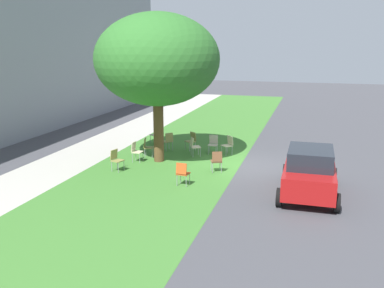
# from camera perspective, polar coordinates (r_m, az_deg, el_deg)

# --- Properties ---
(ground) EXTENTS (80.00, 80.00, 0.00)m
(ground) POSITION_cam_1_polar(r_m,az_deg,el_deg) (17.98, 7.19, -2.95)
(ground) COLOR #424247
(grass_verge) EXTENTS (48.00, 6.00, 0.01)m
(grass_verge) POSITION_cam_1_polar(r_m,az_deg,el_deg) (18.71, -2.54, -2.19)
(grass_verge) COLOR #3D752D
(grass_verge) RESTS_ON ground
(sidewalk_strip) EXTENTS (48.00, 2.80, 0.01)m
(sidewalk_strip) POSITION_cam_1_polar(r_m,az_deg,el_deg) (20.51, -14.27, -1.19)
(sidewalk_strip) COLOR #ADA89E
(sidewalk_strip) RESTS_ON ground
(street_tree) EXTENTS (5.23, 5.23, 6.32)m
(street_tree) POSITION_cam_1_polar(r_m,az_deg,el_deg) (17.95, -4.72, 11.26)
(street_tree) COLOR brown
(street_tree) RESTS_ON ground
(chair_0) EXTENTS (0.42, 0.43, 0.88)m
(chair_0) POSITION_cam_1_polar(r_m,az_deg,el_deg) (18.50, -7.58, -0.82)
(chair_0) COLOR beige
(chair_0) RESTS_ON ground
(chair_1) EXTENTS (0.59, 0.59, 0.88)m
(chair_1) POSITION_cam_1_polar(r_m,az_deg,el_deg) (20.27, -3.24, 0.54)
(chair_1) COLOR olive
(chair_1) RESTS_ON ground
(chair_2) EXTENTS (0.50, 0.51, 0.88)m
(chair_2) POSITION_cam_1_polar(r_m,az_deg,el_deg) (19.19, -6.06, -0.26)
(chair_2) COLOR olive
(chair_2) RESTS_ON ground
(chair_3) EXTENTS (0.50, 0.51, 0.88)m
(chair_3) POSITION_cam_1_polar(r_m,az_deg,el_deg) (17.30, -10.21, -1.94)
(chair_3) COLOR olive
(chair_3) RESTS_ON ground
(chair_4) EXTENTS (0.44, 0.44, 0.88)m
(chair_4) POSITION_cam_1_polar(r_m,az_deg,el_deg) (19.67, 2.88, 0.14)
(chair_4) COLOR #ADA393
(chair_4) RESTS_ON ground
(chair_5) EXTENTS (0.58, 0.57, 0.88)m
(chair_5) POSITION_cam_1_polar(r_m,az_deg,el_deg) (21.87, -4.88, 1.48)
(chair_5) COLOR #ADA393
(chair_5) RESTS_ON ground
(chair_6) EXTENTS (0.57, 0.57, 0.88)m
(chair_6) POSITION_cam_1_polar(r_m,az_deg,el_deg) (19.20, 0.29, -0.17)
(chair_6) COLOR beige
(chair_6) RESTS_ON ground
(chair_7) EXTENTS (0.46, 0.45, 0.88)m
(chair_7) POSITION_cam_1_polar(r_m,az_deg,el_deg) (15.27, -1.29, -3.81)
(chair_7) COLOR #C64C1E
(chair_7) RESTS_ON ground
(chair_8) EXTENTS (0.59, 0.59, 0.88)m
(chair_8) POSITION_cam_1_polar(r_m,az_deg,el_deg) (19.56, 4.91, 0.03)
(chair_8) COLOR beige
(chair_8) RESTS_ON ground
(chair_9) EXTENTS (0.58, 0.58, 0.88)m
(chair_9) POSITION_cam_1_polar(r_m,az_deg,el_deg) (20.32, -0.08, 0.60)
(chair_9) COLOR olive
(chair_9) RESTS_ON ground
(chair_10) EXTENTS (0.55, 0.54, 0.88)m
(chair_10) POSITION_cam_1_polar(r_m,az_deg,el_deg) (16.86, 3.35, -2.15)
(chair_10) COLOR brown
(chair_10) RESTS_ON ground
(parked_car) EXTENTS (3.70, 1.92, 1.65)m
(parked_car) POSITION_cam_1_polar(r_m,az_deg,el_deg) (14.85, 15.58, -3.54)
(parked_car) COLOR maroon
(parked_car) RESTS_ON ground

